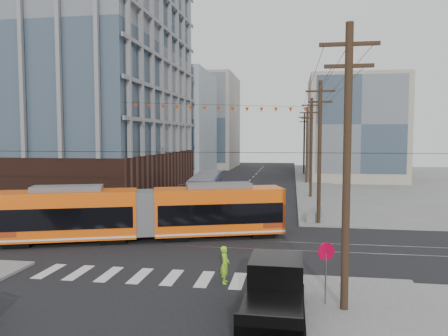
% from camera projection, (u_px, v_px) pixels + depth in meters
% --- Properties ---
extents(ground, '(160.00, 160.00, 0.00)m').
position_uv_depth(ground, '(173.00, 260.00, 24.07)').
color(ground, slate).
extents(office_building, '(30.00, 25.00, 28.60)m').
position_uv_depth(office_building, '(38.00, 70.00, 49.11)').
color(office_building, '#381E16').
rests_on(office_building, ground).
extents(bg_bldg_nw_near, '(18.00, 16.00, 18.00)m').
position_uv_depth(bg_bldg_nw_near, '(159.00, 124.00, 77.29)').
color(bg_bldg_nw_near, '#8C99A5').
rests_on(bg_bldg_nw_near, ground).
extents(bg_bldg_ne_near, '(14.00, 14.00, 16.00)m').
position_uv_depth(bg_bldg_ne_near, '(354.00, 129.00, 68.31)').
color(bg_bldg_ne_near, gray).
rests_on(bg_bldg_ne_near, ground).
extents(bg_bldg_nw_far, '(16.00, 18.00, 20.00)m').
position_uv_depth(bg_bldg_nw_far, '(199.00, 122.00, 96.46)').
color(bg_bldg_nw_far, gray).
rests_on(bg_bldg_nw_far, ground).
extents(bg_bldg_ne_far, '(16.00, 16.00, 14.00)m').
position_uv_depth(bg_bldg_ne_far, '(351.00, 135.00, 87.78)').
color(bg_bldg_ne_far, '#8C99A5').
rests_on(bg_bldg_ne_far, ground).
extents(utility_pole_near, '(0.30, 0.30, 11.00)m').
position_uv_depth(utility_pole_near, '(347.00, 171.00, 16.45)').
color(utility_pole_near, black).
rests_on(utility_pole_near, ground).
extents(utility_pole_far, '(0.30, 0.30, 11.00)m').
position_uv_depth(utility_pole_far, '(304.00, 144.00, 77.54)').
color(utility_pole_far, black).
rests_on(utility_pole_far, ground).
extents(streetcar, '(18.16, 8.32, 3.53)m').
position_uv_depth(streetcar, '(146.00, 213.00, 28.57)').
color(streetcar, '#EF560B').
rests_on(streetcar, ground).
extents(city_bus, '(3.69, 11.54, 3.21)m').
position_uv_depth(city_bus, '(206.00, 190.00, 41.90)').
color(city_bus, '#211E49').
rests_on(city_bus, ground).
extents(pickup_truck, '(2.18, 5.87, 1.98)m').
position_uv_depth(pickup_truck, '(274.00, 297.00, 15.82)').
color(pickup_truck, black).
rests_on(pickup_truck, ground).
extents(parked_car_silver, '(2.81, 4.75, 1.48)m').
position_uv_depth(parked_car_silver, '(153.00, 207.00, 37.72)').
color(parked_car_silver, '#AAAEC4').
rests_on(parked_car_silver, ground).
extents(parked_car_white, '(2.63, 5.09, 1.41)m').
position_uv_depth(parked_car_white, '(167.00, 202.00, 40.66)').
color(parked_car_white, silver).
rests_on(parked_car_white, ground).
extents(parked_car_grey, '(2.52, 4.93, 1.33)m').
position_uv_depth(parked_car_grey, '(185.00, 189.00, 50.70)').
color(parked_car_grey, gray).
rests_on(parked_car_grey, ground).
extents(pedestrian, '(0.43, 0.65, 1.74)m').
position_uv_depth(pedestrian, '(225.00, 265.00, 20.17)').
color(pedestrian, '#8DE51F').
rests_on(pedestrian, ground).
extents(stop_sign, '(0.99, 0.99, 2.46)m').
position_uv_depth(stop_sign, '(326.00, 277.00, 17.25)').
color(stop_sign, '#AD0028').
rests_on(stop_sign, ground).
extents(jersey_barrier, '(1.77, 4.50, 0.88)m').
position_uv_depth(jersey_barrier, '(315.00, 214.00, 35.54)').
color(jersey_barrier, gray).
rests_on(jersey_barrier, ground).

